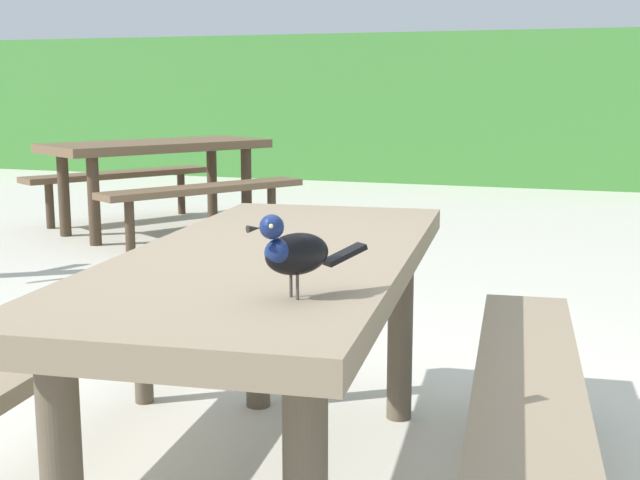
% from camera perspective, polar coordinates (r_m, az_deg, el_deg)
% --- Properties ---
extents(hedge_wall, '(28.00, 1.20, 1.83)m').
position_cam_1_polar(hedge_wall, '(10.91, 14.36, 8.46)').
color(hedge_wall, '#428438').
rests_on(hedge_wall, ground).
extents(picnic_table_foreground, '(1.85, 1.87, 0.74)m').
position_cam_1_polar(picnic_table_foreground, '(2.40, -3.13, -4.98)').
color(picnic_table_foreground, '#84725B').
rests_on(picnic_table_foreground, ground).
extents(bird_grackle, '(0.20, 0.24, 0.18)m').
position_cam_1_polar(bird_grackle, '(1.80, -1.83, -0.74)').
color(bird_grackle, black).
rests_on(bird_grackle, picnic_table_foreground).
extents(picnic_table_mid_left, '(2.32, 2.33, 0.74)m').
position_cam_1_polar(picnic_table_mid_left, '(7.18, -10.77, 5.00)').
color(picnic_table_mid_left, brown).
rests_on(picnic_table_mid_left, ground).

